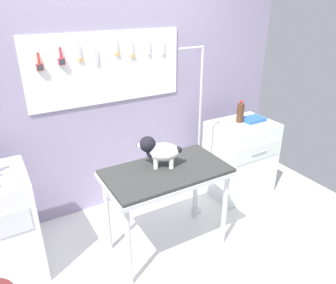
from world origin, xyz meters
TOP-DOWN VIEW (x-y plane):
  - ground at (0.00, 0.00)m, footprint 4.40×4.00m
  - rear_wall_panel at (-0.00, 1.28)m, footprint 4.00×0.11m
  - grooming_table at (0.07, 0.33)m, footprint 1.04×0.57m
  - grooming_arm at (0.59, 0.64)m, footprint 0.30×0.11m
  - dog at (0.04, 0.41)m, footprint 0.35×0.27m
  - cabinet_right at (1.25, 0.73)m, footprint 0.68×0.54m
  - soda_bottle at (1.24, 0.78)m, footprint 0.08×0.08m
  - supply_tray at (1.39, 0.73)m, footprint 0.24×0.18m

SIDE VIEW (x-z plane):
  - ground at x=0.00m, z-range -0.04..0.00m
  - cabinet_right at x=1.25m, z-range 0.00..0.84m
  - grooming_table at x=0.07m, z-range 0.31..1.12m
  - grooming_arm at x=0.59m, z-range -0.05..1.65m
  - supply_tray at x=1.39m, z-range 0.84..0.88m
  - dog at x=0.04m, z-range 0.81..1.08m
  - soda_bottle at x=1.24m, z-range 0.83..1.08m
  - rear_wall_panel at x=0.00m, z-range 0.01..2.31m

